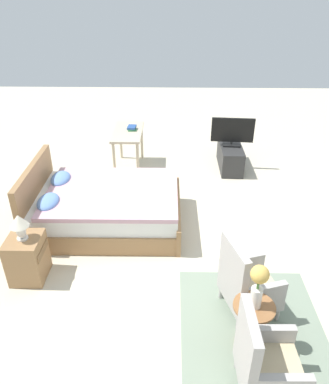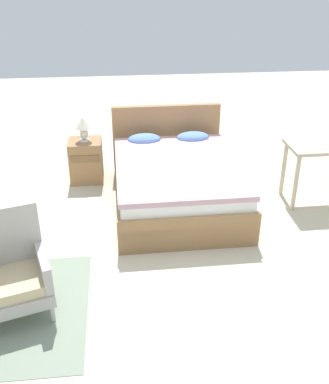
% 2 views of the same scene
% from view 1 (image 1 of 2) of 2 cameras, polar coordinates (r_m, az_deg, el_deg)
% --- Properties ---
extents(ground_plane, '(16.00, 16.00, 0.00)m').
position_cam_1_polar(ground_plane, '(5.44, 2.15, -6.24)').
color(ground_plane, beige).
extents(floor_rug, '(2.10, 1.50, 0.01)m').
position_cam_1_polar(floor_rug, '(4.18, 13.69, -21.62)').
color(floor_rug, gray).
rests_on(floor_rug, ground_plane).
extents(bed, '(1.51, 2.11, 0.96)m').
position_cam_1_polar(bed, '(5.52, -9.13, -2.29)').
color(bed, '#997047').
rests_on(bed, ground_plane).
extents(armchair_by_window_left, '(0.55, 0.55, 0.92)m').
position_cam_1_polar(armchair_by_window_left, '(3.59, 15.00, -23.90)').
color(armchair_by_window_left, '#ADA8A3').
rests_on(armchair_by_window_left, floor_rug).
extents(armchair_by_window_right, '(0.67, 0.67, 0.92)m').
position_cam_1_polar(armchair_by_window_right, '(4.19, 12.35, -13.50)').
color(armchair_by_window_right, '#ADA8A3').
rests_on(armchair_by_window_right, floor_rug).
extents(side_table, '(0.40, 0.40, 0.55)m').
position_cam_1_polar(side_table, '(3.90, 13.18, -18.57)').
color(side_table, '#936038').
rests_on(side_table, ground_plane).
extents(flower_vase, '(0.17, 0.17, 0.48)m').
position_cam_1_polar(flower_vase, '(3.55, 14.13, -13.25)').
color(flower_vase, silver).
rests_on(flower_vase, side_table).
extents(nightstand, '(0.44, 0.41, 0.58)m').
position_cam_1_polar(nightstand, '(4.85, -20.16, -9.40)').
color(nightstand, '#997047').
rests_on(nightstand, ground_plane).
extents(table_lamp, '(0.22, 0.22, 0.33)m').
position_cam_1_polar(table_lamp, '(4.56, -21.27, -4.51)').
color(table_lamp, silver).
rests_on(table_lamp, nightstand).
extents(tv_stand, '(0.96, 0.40, 0.45)m').
position_cam_1_polar(tv_stand, '(7.27, 9.97, 5.35)').
color(tv_stand, '#2D2D2D').
rests_on(tv_stand, ground_plane).
extents(tv_flatscreen, '(0.22, 0.78, 0.53)m').
position_cam_1_polar(tv_flatscreen, '(7.08, 10.32, 9.05)').
color(tv_flatscreen, black).
rests_on(tv_flatscreen, tv_stand).
extents(vanity_desk, '(1.04, 0.52, 0.76)m').
position_cam_1_polar(vanity_desk, '(6.99, -5.58, 8.36)').
color(vanity_desk, beige).
rests_on(vanity_desk, ground_plane).
extents(book_stack, '(0.22, 0.18, 0.07)m').
position_cam_1_polar(book_stack, '(7.00, -5.00, 9.71)').
color(book_stack, '#337A47').
rests_on(book_stack, vanity_desk).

